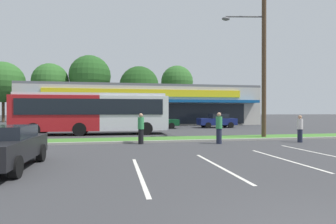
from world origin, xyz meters
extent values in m
cube|color=#427A2D|center=(0.00, 14.00, 0.06)|extent=(56.00, 2.20, 0.12)
cube|color=#99968C|center=(0.00, 12.78, 0.06)|extent=(56.00, 0.24, 0.12)
cube|color=silver|center=(-2.34, 5.08, 0.00)|extent=(0.12, 4.80, 0.01)
cube|color=silver|center=(0.39, 5.59, 0.00)|extent=(0.12, 4.80, 0.01)
cube|color=silver|center=(3.36, 6.34, 0.00)|extent=(0.12, 4.80, 0.01)
cube|color=silver|center=(5.81, 7.72, 0.00)|extent=(0.12, 4.80, 0.01)
cube|color=#BCB7AD|center=(0.81, 36.71, 2.48)|extent=(30.54, 13.22, 4.97)
cube|color=black|center=(0.81, 30.06, 1.49)|extent=(25.65, 0.08, 2.58)
cube|color=#0F4C8C|center=(0.81, 29.40, 3.08)|extent=(28.71, 1.40, 0.35)
cube|color=yellow|center=(0.81, 30.02, 4.07)|extent=(24.43, 0.16, 0.89)
cube|color=slate|center=(0.81, 36.71, 5.12)|extent=(30.54, 13.22, 0.30)
cylinder|color=#473323|center=(-21.08, 45.57, 2.03)|extent=(0.44, 0.44, 4.06)
sphere|color=#2D6026|center=(-21.08, 45.57, 6.57)|extent=(6.68, 6.68, 6.68)
cylinder|color=#473323|center=(-13.98, 46.34, 2.34)|extent=(0.44, 0.44, 4.68)
sphere|color=#2D6026|center=(-13.98, 46.34, 6.96)|extent=(6.08, 6.08, 6.08)
cylinder|color=#473323|center=(-7.42, 46.39, 2.67)|extent=(0.44, 0.44, 5.33)
sphere|color=#23511E|center=(-7.42, 46.39, 8.04)|extent=(7.21, 7.21, 7.21)
cylinder|color=#473323|center=(1.01, 43.57, 1.81)|extent=(0.44, 0.44, 3.63)
sphere|color=#1E4719|center=(1.01, 43.57, 6.16)|extent=(6.74, 6.74, 6.74)
cylinder|color=#473323|center=(8.49, 47.07, 2.57)|extent=(0.44, 0.44, 5.13)
sphere|color=#2D6026|center=(8.49, 47.07, 7.41)|extent=(6.08, 6.08, 6.08)
cylinder|color=#4C3826|center=(6.85, 13.70, 5.73)|extent=(0.30, 0.30, 11.46)
cylinder|color=#59595B|center=(5.57, 13.93, 8.25)|extent=(2.58, 0.56, 0.10)
ellipsoid|color=#59595B|center=(4.29, 14.17, 8.10)|extent=(0.56, 0.32, 0.24)
cube|color=#AD191E|center=(-7.38, 19.16, 1.70)|extent=(6.47, 2.69, 2.70)
cube|color=silver|center=(-1.55, 19.03, 1.70)|extent=(5.30, 2.66, 2.70)
cube|color=silver|center=(-4.76, 19.10, 3.15)|extent=(11.25, 2.54, 0.20)
cube|color=black|center=(-4.79, 17.80, 2.19)|extent=(10.73, 0.30, 1.19)
cube|color=black|center=(1.10, 18.97, 2.02)|extent=(0.11, 2.17, 1.51)
cylinder|color=black|center=(-0.65, 20.18, 0.50)|extent=(1.01, 0.32, 1.00)
cylinder|color=black|center=(-0.70, 17.84, 0.50)|extent=(1.01, 0.32, 1.00)
cylinder|color=black|center=(-5.61, 20.29, 0.50)|extent=(1.01, 0.32, 1.00)
cylinder|color=black|center=(-5.66, 17.95, 0.50)|extent=(1.01, 0.32, 1.00)
cylinder|color=black|center=(-8.81, 20.36, 0.50)|extent=(1.01, 0.32, 1.00)
cylinder|color=black|center=(-8.86, 18.02, 0.50)|extent=(1.01, 0.32, 1.00)
cube|color=brown|center=(-8.87, 12.26, 0.45)|extent=(1.60, 0.45, 0.06)
cube|color=#333338|center=(-8.26, 12.26, 0.23)|extent=(0.08, 0.36, 0.45)
cube|color=black|center=(-6.61, 6.44, 0.65)|extent=(1.78, 4.17, 0.66)
cube|color=black|center=(-6.61, 6.65, 1.19)|extent=(1.57, 1.88, 0.41)
cylinder|color=black|center=(-5.77, 5.15, 0.32)|extent=(0.22, 0.64, 0.64)
cylinder|color=black|center=(-5.77, 7.74, 0.32)|extent=(0.22, 0.64, 0.64)
cube|color=navy|center=(7.99, 25.28, 0.68)|extent=(4.16, 1.72, 0.72)
cube|color=black|center=(8.20, 25.28, 1.28)|extent=(1.87, 1.52, 0.49)
cylinder|color=black|center=(6.70, 24.47, 0.32)|extent=(0.64, 0.22, 0.64)
cylinder|color=black|center=(6.70, 26.10, 0.32)|extent=(0.64, 0.22, 0.64)
cylinder|color=black|center=(9.28, 24.47, 0.32)|extent=(0.64, 0.22, 0.64)
cylinder|color=black|center=(9.28, 26.10, 0.32)|extent=(0.64, 0.22, 0.64)
cube|color=#0C3F1E|center=(1.31, 25.31, 0.63)|extent=(4.46, 1.84, 0.63)
cube|color=black|center=(1.09, 25.31, 1.18)|extent=(2.01, 1.62, 0.47)
cylinder|color=black|center=(2.69, 26.18, 0.32)|extent=(0.64, 0.22, 0.64)
cylinder|color=black|center=(2.69, 24.43, 0.32)|extent=(0.64, 0.22, 0.64)
cylinder|color=black|center=(-0.07, 26.18, 0.32)|extent=(0.64, 0.22, 0.64)
cylinder|color=black|center=(-0.07, 24.43, 0.32)|extent=(0.64, 0.22, 0.64)
cylinder|color=#1E2338|center=(7.76, 11.25, 0.39)|extent=(0.28, 0.28, 0.78)
cylinder|color=silver|center=(7.76, 11.25, 1.09)|extent=(0.33, 0.33, 0.62)
sphere|color=tan|center=(7.76, 11.25, 1.51)|extent=(0.21, 0.21, 0.21)
cylinder|color=#1E2338|center=(2.76, 11.52, 0.43)|extent=(0.31, 0.31, 0.87)
cylinder|color=#338C4C|center=(2.76, 11.52, 1.21)|extent=(0.36, 0.36, 0.68)
sphere|color=tan|center=(2.76, 11.52, 1.67)|extent=(0.24, 0.24, 0.24)
cylinder|color=black|center=(-1.63, 12.26, 0.42)|extent=(0.30, 0.30, 0.84)
cylinder|color=#338C4C|center=(-1.63, 12.26, 1.18)|extent=(0.35, 0.35, 0.67)
sphere|color=tan|center=(-1.63, 12.26, 1.62)|extent=(0.23, 0.23, 0.23)
camera|label=1|loc=(-3.05, -3.01, 1.89)|focal=28.88mm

